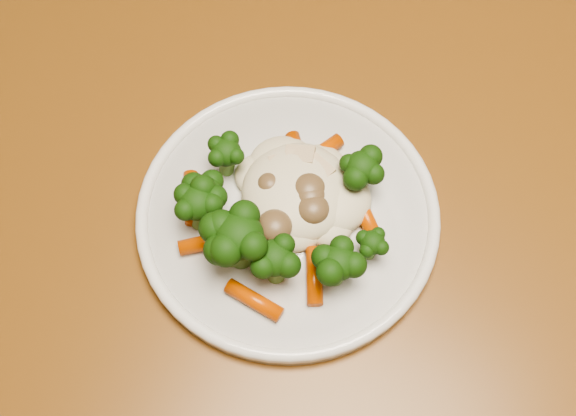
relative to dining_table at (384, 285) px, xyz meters
The scene contains 3 objects.
dining_table is the anchor object (origin of this frame).
plate 0.15m from the dining_table, 160.97° to the right, with size 0.24×0.24×0.01m, color white.
meal 0.17m from the dining_table, 153.80° to the right, with size 0.18×0.16×0.05m.
Camera 1 is at (-0.24, -0.50, 1.27)m, focal length 45.00 mm.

